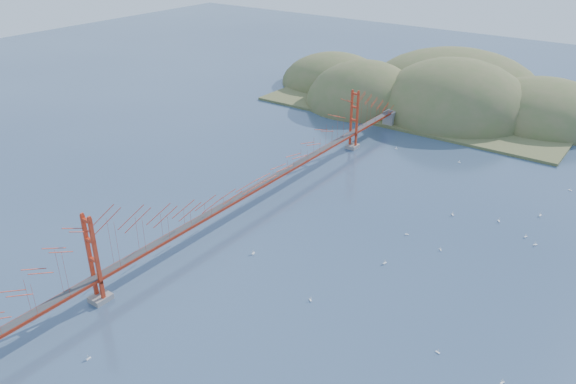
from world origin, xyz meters
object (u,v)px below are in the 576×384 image
Objects in this scene: sailboat_2 at (438,352)px; sailboat_1 at (441,249)px; bridge at (257,165)px; sailboat_0 at (253,253)px.

sailboat_1 is at bearing 111.47° from sailboat_2.
sailboat_2 reaches higher than sailboat_1.
sailboat_1 is (-7.61, 19.35, -0.00)m from sailboat_2.
sailboat_0 is (8.37, -11.53, -6.85)m from bridge.
bridge reaches higher than sailboat_1.
bridge is at bearing -171.31° from sailboat_1.
bridge is at bearing 126.00° from sailboat_0.
sailboat_1 is (28.68, 4.38, -6.87)m from bridge.
bridge is at bearing 157.59° from sailboat_2.
bridge reaches higher than sailboat_0.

